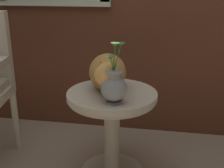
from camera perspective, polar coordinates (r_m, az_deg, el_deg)
The scene contains 3 objects.
wicker_side_table at distance 1.75m, azimuth 0.00°, elevation -6.71°, with size 0.52×0.52×0.56m.
cat at distance 1.68m, azimuth -0.89°, elevation 2.28°, with size 0.25×0.54×0.23m.
pewter_vase_with_ivy at distance 1.51m, azimuth 0.36°, elevation -0.29°, with size 0.14×0.14×0.32m.
Camera 1 is at (0.43, -1.45, 1.15)m, focal length 47.16 mm.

